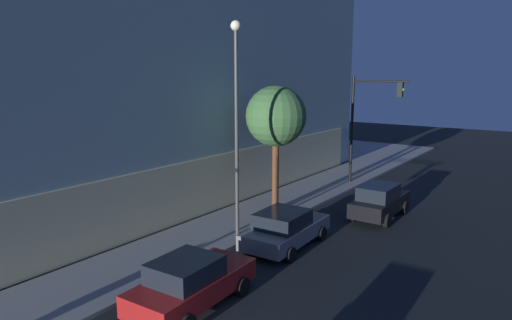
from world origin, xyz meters
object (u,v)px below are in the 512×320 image
object	(u,v)px
car_red	(191,282)
car_grey	(285,228)
street_lamp_sidewalk	(236,107)
car_black	(380,201)
sidewalk_tree	(276,117)
traffic_light_far_corner	(368,113)
modern_building	(65,20)

from	to	relation	value
car_red	car_grey	world-z (taller)	car_red
street_lamp_sidewalk	car_black	distance (m)	9.17
sidewalk_tree	car_red	xyz separation A→B (m)	(-9.87, -3.26, -4.28)
car_grey	street_lamp_sidewalk	bearing A→B (deg)	99.02
car_black	sidewalk_tree	bearing A→B (deg)	115.73
car_red	car_black	distance (m)	12.30
traffic_light_far_corner	sidewalk_tree	world-z (taller)	traffic_light_far_corner
traffic_light_far_corner	street_lamp_sidewalk	size ratio (longest dim) A/B	0.75
sidewalk_tree	car_black	distance (m)	6.81
modern_building	sidewalk_tree	distance (m)	16.30
street_lamp_sidewalk	sidewalk_tree	world-z (taller)	street_lamp_sidewalk
sidewalk_tree	car_grey	size ratio (longest dim) A/B	1.40
street_lamp_sidewalk	car_grey	bearing A→B (deg)	-80.98
street_lamp_sidewalk	car_grey	distance (m)	5.57
modern_building	street_lamp_sidewalk	world-z (taller)	modern_building
street_lamp_sidewalk	car_black	xyz separation A→B (m)	(6.49, -4.15, -4.97)
sidewalk_tree	car_red	bearing A→B (deg)	-161.73
modern_building	car_red	bearing A→B (deg)	-113.73
modern_building	car_grey	world-z (taller)	modern_building
car_grey	car_black	bearing A→B (deg)	-16.92
modern_building	street_lamp_sidewalk	size ratio (longest dim) A/B	3.67
modern_building	car_red	xyz separation A→B (m)	(-8.11, -18.45, -9.92)
car_grey	traffic_light_far_corner	bearing A→B (deg)	6.66
car_red	sidewalk_tree	bearing A→B (deg)	18.27
modern_building	traffic_light_far_corner	size ratio (longest dim) A/B	4.89
car_red	car_grey	distance (m)	6.08
traffic_light_far_corner	car_red	distance (m)	18.87
modern_building	car_grey	xyz separation A→B (m)	(-2.04, -18.16, -9.94)
car_red	car_black	world-z (taller)	car_black
sidewalk_tree	car_grey	bearing A→B (deg)	-141.95
traffic_light_far_corner	street_lamp_sidewalk	bearing A→B (deg)	176.14
car_black	street_lamp_sidewalk	bearing A→B (deg)	147.38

